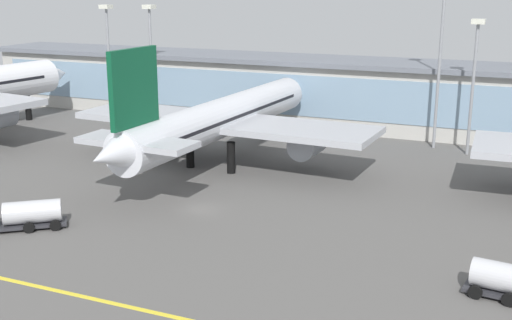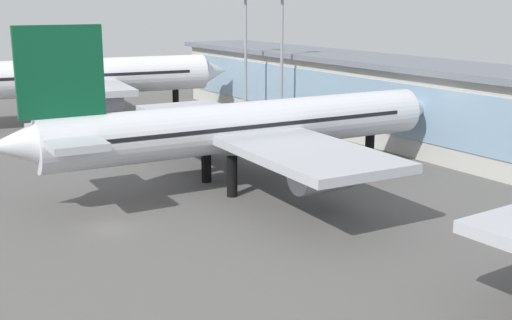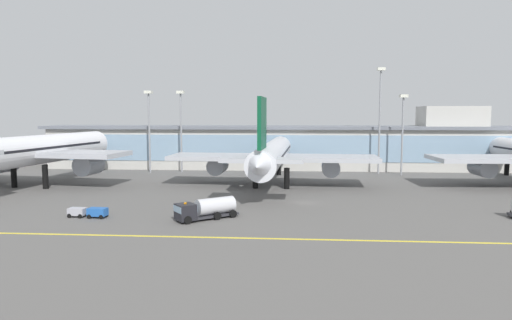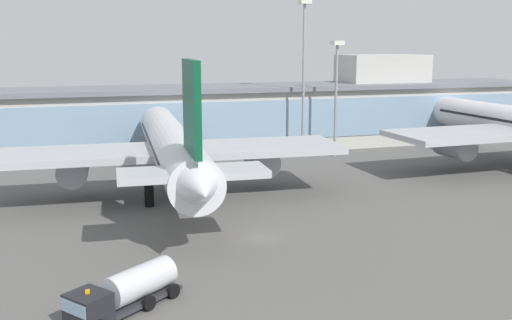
{
  "view_description": "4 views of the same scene",
  "coord_description": "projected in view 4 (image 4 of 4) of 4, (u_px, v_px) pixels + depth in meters",
  "views": [
    {
      "loc": [
        32.1,
        -59.5,
        23.98
      ],
      "look_at": [
        3.08,
        8.26,
        3.84
      ],
      "focal_mm": 45.54,
      "sensor_mm": 36.0,
      "label": 1
    },
    {
      "loc": [
        52.94,
        -17.98,
        19.36
      ],
      "look_at": [
        4.02,
        12.55,
        5.42
      ],
      "focal_mm": 45.99,
      "sensor_mm": 36.0,
      "label": 2
    },
    {
      "loc": [
        -2.36,
        -74.43,
        14.72
      ],
      "look_at": [
        -8.44,
        6.87,
        6.4
      ],
      "focal_mm": 31.86,
      "sensor_mm": 36.0,
      "label": 3
    },
    {
      "loc": [
        -16.21,
        -52.1,
        18.69
      ],
      "look_at": [
        4.07,
        14.75,
        4.7
      ],
      "focal_mm": 40.7,
      "sensor_mm": 36.0,
      "label": 4
    }
  ],
  "objects": [
    {
      "name": "airliner_near_right",
      "position": [
        172.0,
        148.0,
        70.44
      ],
      "size": [
        42.59,
        52.48,
        17.39
      ],
      "rotation": [
        0.0,
        0.0,
        1.52
      ],
      "color": "black",
      "rests_on": "ground"
    },
    {
      "name": "ground_plane",
      "position": [
        260.0,
        237.0,
        57.17
      ],
      "size": [
        188.33,
        188.33,
        0.0
      ],
      "primitive_type": "plane",
      "color": "#5B5956"
    },
    {
      "name": "apron_light_mast_west",
      "position": [
        336.0,
        79.0,
        95.51
      ],
      "size": [
        1.8,
        1.8,
        19.23
      ],
      "color": "gray",
      "rests_on": "ground"
    },
    {
      "name": "fuel_tanker_truck",
      "position": [
        122.0,
        292.0,
        40.88
      ],
      "size": [
        8.65,
        7.44,
        2.9
      ],
      "rotation": [
        0.0,
        0.0,
        3.8
      ],
      "color": "black",
      "rests_on": "ground"
    },
    {
      "name": "apron_light_mast_far_east",
      "position": [
        304.0,
        57.0,
        95.19
      ],
      "size": [
        1.8,
        1.8,
        25.74
      ],
      "color": "gray",
      "rests_on": "ground"
    },
    {
      "name": "terminal_building",
      "position": [
        189.0,
        117.0,
        101.43
      ],
      "size": [
        137.52,
        14.0,
        16.68
      ],
      "color": "beige",
      "rests_on": "ground"
    }
  ]
}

